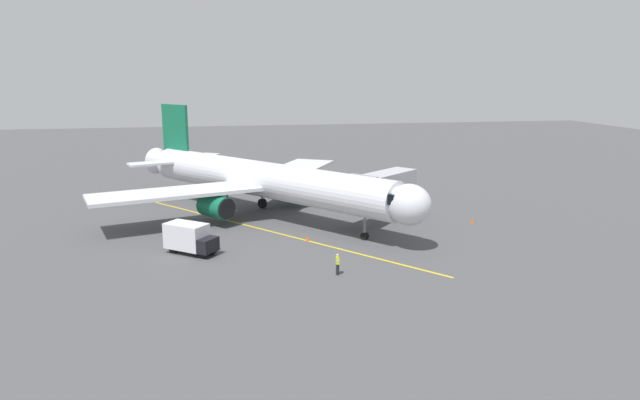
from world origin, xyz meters
TOP-DOWN VIEW (x-y plane):
  - ground_plane at (0.00, 0.00)m, footprint 220.00×220.00m
  - apron_lead_in_line at (0.65, 5.62)m, footprint 25.33×31.26m
  - airplane at (0.83, -0.59)m, footprint 31.99×34.01m
  - jet_bridge at (-10.44, 4.80)m, footprint 10.09×8.79m
  - ground_crew_marshaller at (-3.36, 18.90)m, footprint 0.29×0.42m
  - box_truck_near_nose at (7.98, 11.41)m, footprint 4.83×4.37m
  - safety_cone_nose_left at (-20.37, 6.41)m, footprint 0.32×0.32m
  - safety_cone_nose_right at (-2.53, 9.55)m, footprint 0.32×0.32m

SIDE VIEW (x-z plane):
  - ground_plane at x=0.00m, z-range 0.00..0.00m
  - apron_lead_in_line at x=0.65m, z-range 0.00..0.01m
  - safety_cone_nose_left at x=-20.37m, z-range 0.00..0.55m
  - safety_cone_nose_right at x=-2.53m, z-range 0.00..0.55m
  - ground_crew_marshaller at x=-3.36m, z-range 0.03..1.74m
  - box_truck_near_nose at x=7.98m, z-range 0.08..2.70m
  - jet_bridge at x=-10.44m, z-range 1.06..6.46m
  - airplane at x=0.83m, z-range -1.75..9.75m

